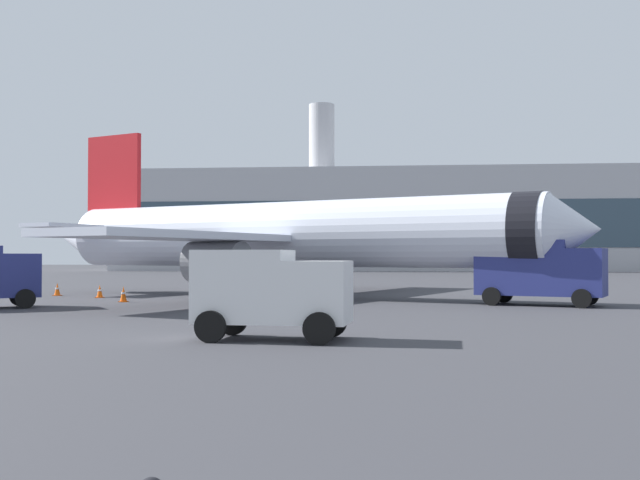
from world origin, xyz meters
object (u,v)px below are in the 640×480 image
at_px(safety_cone_near, 123,294).
at_px(safety_cone_far, 57,289).
at_px(fuel_truck, 539,269).
at_px(safety_cone_mid, 226,309).
at_px(cargo_van, 271,290).
at_px(safety_cone_outer, 100,291).
at_px(airplane_at_gate, 283,235).

relative_size(safety_cone_near, safety_cone_far, 1.07).
relative_size(fuel_truck, safety_cone_mid, 7.74).
bearing_deg(cargo_van, safety_cone_mid, 112.80).
relative_size(cargo_van, safety_cone_near, 5.51).
bearing_deg(safety_cone_outer, safety_cone_near, -53.73).
bearing_deg(safety_cone_outer, cargo_van, -57.21).
height_order(fuel_truck, cargo_van, fuel_truck).
xyz_separation_m(safety_cone_near, safety_cone_outer, (-2.83, 3.86, -0.04)).
distance_m(safety_cone_mid, safety_cone_outer, 17.60).
xyz_separation_m(cargo_van, safety_cone_near, (-10.61, 17.00, -1.04)).
xyz_separation_m(airplane_at_gate, safety_cone_far, (-14.04, 0.64, -3.28)).
height_order(fuel_truck, safety_cone_mid, fuel_truck).
height_order(cargo_van, safety_cone_far, cargo_van).
bearing_deg(airplane_at_gate, safety_cone_far, 177.39).
distance_m(fuel_truck, safety_cone_near, 21.31).
height_order(airplane_at_gate, cargo_van, airplane_at_gate).
distance_m(safety_cone_mid, safety_cone_far, 21.29).
bearing_deg(cargo_van, safety_cone_near, 121.96).
distance_m(cargo_van, safety_cone_mid, 7.45).
bearing_deg(safety_cone_mid, safety_cone_near, 127.21).
bearing_deg(fuel_truck, cargo_van, -123.11).
xyz_separation_m(fuel_truck, cargo_van, (-10.65, -16.33, -0.32)).
xyz_separation_m(airplane_at_gate, cargo_van, (2.86, -22.17, -2.21)).
relative_size(airplane_at_gate, safety_cone_near, 41.39).
xyz_separation_m(safety_cone_near, safety_cone_mid, (7.75, -10.20, 0.01)).
relative_size(fuel_truck, cargo_van, 1.42).
xyz_separation_m(safety_cone_near, safety_cone_far, (-6.29, 5.80, -0.03)).
xyz_separation_m(safety_cone_mid, safety_cone_far, (-14.04, 16.01, -0.03)).
bearing_deg(cargo_van, airplane_at_gate, 97.34).
height_order(safety_cone_near, safety_cone_mid, safety_cone_mid).
height_order(airplane_at_gate, safety_cone_far, airplane_at_gate).
relative_size(airplane_at_gate, cargo_van, 7.51).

